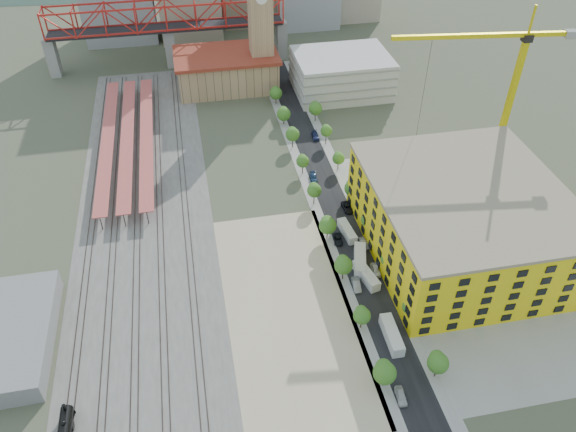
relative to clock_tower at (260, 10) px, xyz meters
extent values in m
plane|color=#474C38|center=(-8.00, -79.99, -28.70)|extent=(400.00, 400.00, 0.00)
cube|color=#605E59|center=(-44.00, -62.49, -28.67)|extent=(36.00, 165.00, 0.06)
cube|color=tan|center=(-12.00, -111.49, -28.67)|extent=(28.00, 67.00, 0.06)
cube|color=black|center=(8.00, -64.99, -28.67)|extent=(12.00, 170.00, 0.06)
cube|color=gray|center=(2.50, -64.99, -28.68)|extent=(3.00, 170.00, 0.04)
cube|color=gray|center=(13.50, -64.99, -28.68)|extent=(3.00, 170.00, 0.04)
cube|color=gray|center=(37.00, -99.99, -28.67)|extent=(50.00, 90.00, 0.06)
cube|color=#382B23|center=(-58.72, -62.49, -28.55)|extent=(0.12, 160.00, 0.18)
cube|color=#382B23|center=(-57.28, -62.49, -28.55)|extent=(0.12, 160.00, 0.18)
cube|color=#382B23|center=(-52.72, -62.49, -28.55)|extent=(0.12, 160.00, 0.18)
cube|color=#382B23|center=(-51.28, -62.49, -28.55)|extent=(0.12, 160.00, 0.18)
cube|color=#382B23|center=(-46.72, -62.49, -28.55)|extent=(0.12, 160.00, 0.18)
cube|color=#382B23|center=(-45.28, -62.49, -28.55)|extent=(0.12, 160.00, 0.18)
cube|color=#382B23|center=(-40.72, -62.49, -28.55)|extent=(0.12, 160.00, 0.18)
cube|color=#382B23|center=(-39.28, -62.49, -28.55)|extent=(0.12, 160.00, 0.18)
cube|color=#382B23|center=(-33.72, -62.49, -28.55)|extent=(0.12, 160.00, 0.18)
cube|color=#382B23|center=(-32.28, -62.49, -28.55)|extent=(0.12, 160.00, 0.18)
cube|color=#B4454A|center=(-55.00, -34.99, -24.70)|extent=(4.00, 80.00, 0.25)
cylinder|color=black|center=(-55.00, -34.99, -26.70)|extent=(0.24, 0.24, 4.00)
cube|color=#B4454A|center=(-49.00, -34.99, -24.70)|extent=(4.00, 80.00, 0.25)
cylinder|color=black|center=(-49.00, -34.99, -26.70)|extent=(0.24, 0.24, 4.00)
cube|color=#B4454A|center=(-43.00, -34.99, -24.70)|extent=(4.00, 80.00, 0.25)
cylinder|color=black|center=(-43.00, -34.99, -26.70)|extent=(0.24, 0.24, 4.00)
cube|color=tan|center=(-13.00, 2.01, -22.70)|extent=(36.00, 22.00, 12.00)
cube|color=maroon|center=(-13.00, 2.01, -16.20)|extent=(38.00, 24.00, 1.20)
cube|color=tan|center=(0.00, 0.01, -8.70)|extent=(8.00, 8.00, 40.00)
cube|color=silver|center=(28.00, -9.99, -21.70)|extent=(34.00, 26.00, 14.00)
cube|color=gray|center=(-78.00, 25.01, -21.20)|extent=(4.00, 6.00, 15.00)
cube|color=gray|center=(12.00, 25.01, -21.20)|extent=(4.00, 6.00, 15.00)
cube|color=gray|center=(-33.00, 25.01, -21.20)|extent=(4.00, 6.00, 15.00)
cube|color=black|center=(-33.00, 25.01, -13.20)|extent=(90.00, 9.00, 1.00)
cube|color=yellow|center=(34.00, -99.99, -19.70)|extent=(44.00, 50.00, 18.00)
cube|color=gray|center=(34.00, -99.99, -10.30)|extent=(44.60, 50.60, 0.80)
ellipsoid|color=#4C6B59|center=(-88.00, 180.01, -96.70)|extent=(396.00, 216.00, 180.00)
ellipsoid|color=#4C6B59|center=(32.00, 180.01, -120.70)|extent=(484.00, 264.00, 220.00)
ellipsoid|color=#4C6B59|center=(152.00, 180.01, -98.70)|extent=(418.00, 228.00, 190.00)
cylinder|color=black|center=(-58.00, -130.69, -24.65)|extent=(0.67, 0.67, 1.54)
sphere|color=black|center=(-58.00, -133.58, -25.13)|extent=(0.96, 0.96, 0.96)
cone|color=black|center=(-58.00, -128.95, -27.83)|extent=(2.51, 1.54, 2.51)
cube|color=yellow|center=(57.41, -71.52, -8.06)|extent=(1.47, 1.47, 41.28)
cube|color=black|center=(57.41, -71.52, 13.50)|extent=(2.29, 2.29, 1.83)
cube|color=yellow|center=(40.11, -69.35, 14.42)|extent=(34.72, 5.43, 1.10)
cube|color=yellow|center=(62.87, -72.20, 14.42)|extent=(11.06, 2.46, 1.10)
cube|color=gray|center=(68.33, -72.88, 14.23)|extent=(3.02, 2.62, 1.83)
cube|color=yellow|center=(57.41, -71.52, 18.08)|extent=(0.46, 0.46, 7.34)
cube|color=silver|center=(8.00, -124.36, -27.32)|extent=(2.91, 10.12, 2.75)
cube|color=silver|center=(8.00, -106.11, -27.40)|extent=(4.50, 9.75, 2.58)
cube|color=silver|center=(8.00, -100.92, -27.27)|extent=(5.56, 10.79, 2.86)
cube|color=silver|center=(8.00, -89.51, -27.51)|extent=(3.23, 8.88, 2.38)
imported|color=#BABABA|center=(5.00, -138.49, -27.92)|extent=(2.20, 4.67, 1.54)
imported|color=gray|center=(5.00, -108.15, -27.91)|extent=(2.06, 4.90, 1.57)
imported|color=black|center=(5.00, -91.61, -28.03)|extent=(2.83, 5.02, 1.33)
imported|color=navy|center=(5.00, -63.66, -27.97)|extent=(2.60, 5.23, 1.46)
imported|color=silver|center=(11.00, -104.34, -27.90)|extent=(2.10, 4.75, 1.59)
imported|color=gray|center=(11.00, -94.44, -27.96)|extent=(2.23, 4.65, 1.47)
imported|color=black|center=(11.00, -79.41, -27.96)|extent=(2.75, 5.43, 1.47)
imported|color=#1B224E|center=(11.00, -40.79, -27.94)|extent=(2.48, 5.33, 1.51)
camera|label=1|loc=(-28.59, -195.23, 68.30)|focal=35.00mm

